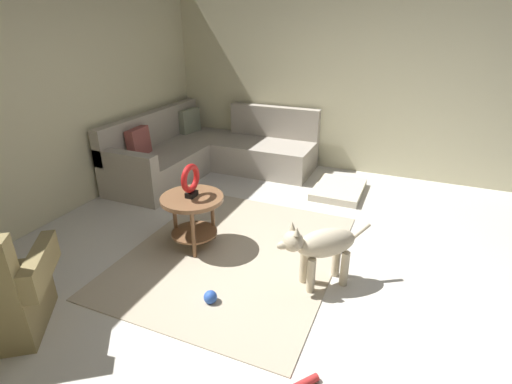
{
  "coord_description": "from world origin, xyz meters",
  "views": [
    {
      "loc": [
        -2.7,
        -0.74,
        2.08
      ],
      "look_at": [
        0.45,
        0.6,
        0.55
      ],
      "focal_mm": 27.24,
      "sensor_mm": 36.0,
      "label": 1
    }
  ],
  "objects_px": {
    "dog_toy_rope": "(304,383)",
    "dog": "(321,246)",
    "side_table": "(193,208)",
    "dog_toy_ball": "(210,297)",
    "dog_bed_mat": "(339,190)",
    "torus_sculpture": "(191,180)",
    "sectional_couch": "(207,153)"
  },
  "relations": [
    {
      "from": "dog_toy_rope",
      "to": "dog",
      "type": "bearing_deg",
      "value": 9.98
    },
    {
      "from": "side_table",
      "to": "dog_toy_ball",
      "type": "bearing_deg",
      "value": -141.04
    },
    {
      "from": "side_table",
      "to": "dog_bed_mat",
      "type": "bearing_deg",
      "value": -29.58
    },
    {
      "from": "torus_sculpture",
      "to": "dog_toy_ball",
      "type": "xyz_separation_m",
      "value": [
        -0.69,
        -0.56,
        -0.66
      ]
    },
    {
      "from": "side_table",
      "to": "dog_toy_rope",
      "type": "height_order",
      "value": "side_table"
    },
    {
      "from": "sectional_couch",
      "to": "dog_toy_ball",
      "type": "height_order",
      "value": "sectional_couch"
    },
    {
      "from": "sectional_couch",
      "to": "torus_sculpture",
      "type": "bearing_deg",
      "value": -154.22
    },
    {
      "from": "side_table",
      "to": "dog",
      "type": "bearing_deg",
      "value": -95.47
    },
    {
      "from": "dog",
      "to": "dog_toy_rope",
      "type": "height_order",
      "value": "dog"
    },
    {
      "from": "sectional_couch",
      "to": "side_table",
      "type": "height_order",
      "value": "sectional_couch"
    },
    {
      "from": "sectional_couch",
      "to": "dog_toy_rope",
      "type": "distance_m",
      "value": 3.83
    },
    {
      "from": "side_table",
      "to": "dog_toy_ball",
      "type": "distance_m",
      "value": 0.96
    },
    {
      "from": "dog_toy_ball",
      "to": "torus_sculpture",
      "type": "bearing_deg",
      "value": 38.96
    },
    {
      "from": "sectional_couch",
      "to": "dog_toy_rope",
      "type": "bearing_deg",
      "value": -141.69
    },
    {
      "from": "sectional_couch",
      "to": "side_table",
      "type": "distance_m",
      "value": 2.06
    },
    {
      "from": "torus_sculpture",
      "to": "dog_toy_rope",
      "type": "bearing_deg",
      "value": -127.89
    },
    {
      "from": "side_table",
      "to": "dog",
      "type": "xyz_separation_m",
      "value": [
        -0.12,
        -1.29,
        -0.04
      ]
    },
    {
      "from": "dog_toy_ball",
      "to": "dog",
      "type": "bearing_deg",
      "value": -52.08
    },
    {
      "from": "sectional_couch",
      "to": "torus_sculpture",
      "type": "relative_size",
      "value": 6.9
    },
    {
      "from": "sectional_couch",
      "to": "side_table",
      "type": "relative_size",
      "value": 3.75
    },
    {
      "from": "dog_toy_ball",
      "to": "dog_toy_rope",
      "type": "height_order",
      "value": "dog_toy_ball"
    },
    {
      "from": "torus_sculpture",
      "to": "dog_bed_mat",
      "type": "bearing_deg",
      "value": -29.58
    },
    {
      "from": "sectional_couch",
      "to": "dog",
      "type": "relative_size",
      "value": 3.37
    },
    {
      "from": "side_table",
      "to": "dog_toy_rope",
      "type": "distance_m",
      "value": 1.91
    },
    {
      "from": "sectional_couch",
      "to": "dog_toy_rope",
      "type": "height_order",
      "value": "sectional_couch"
    },
    {
      "from": "dog_toy_rope",
      "to": "sectional_couch",
      "type": "bearing_deg",
      "value": 38.31
    },
    {
      "from": "sectional_couch",
      "to": "dog_bed_mat",
      "type": "distance_m",
      "value": 1.96
    },
    {
      "from": "torus_sculpture",
      "to": "dog_toy_rope",
      "type": "xyz_separation_m",
      "value": [
        -1.15,
        -1.48,
        -0.69
      ]
    },
    {
      "from": "side_table",
      "to": "torus_sculpture",
      "type": "bearing_deg",
      "value": 0.0
    },
    {
      "from": "torus_sculpture",
      "to": "dog",
      "type": "distance_m",
      "value": 1.34
    },
    {
      "from": "dog",
      "to": "dog_toy_ball",
      "type": "bearing_deg",
      "value": 86.2
    },
    {
      "from": "dog_toy_ball",
      "to": "dog_toy_rope",
      "type": "relative_size",
      "value": 0.56
    }
  ]
}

